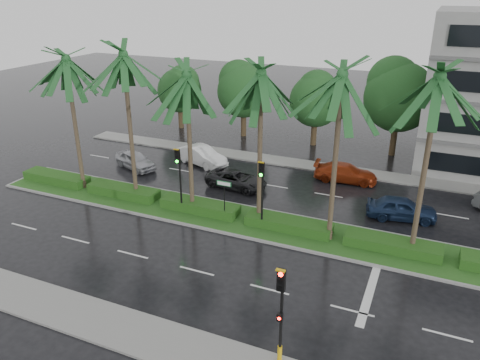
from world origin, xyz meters
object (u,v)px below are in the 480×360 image
at_px(car_darkgrey, 236,179).
at_px(car_white, 202,156).
at_px(signal_near, 281,312).
at_px(car_red, 345,173).
at_px(street_sign, 224,191).
at_px(car_blue, 402,208).
at_px(car_silver, 135,160).
at_px(signal_median_left, 179,171).

bearing_deg(car_darkgrey, car_white, 60.23).
bearing_deg(car_white, car_darkgrey, -105.97).
height_order(signal_near, car_white, signal_near).
distance_m(signal_near, car_red, 19.56).
bearing_deg(street_sign, car_blue, 25.78).
xyz_separation_m(car_silver, car_red, (16.00, 4.07, -0.01)).
height_order(street_sign, car_red, street_sign).
xyz_separation_m(street_sign, car_blue, (10.00, 4.83, -1.40)).
height_order(car_silver, car_darkgrey, car_silver).
height_order(street_sign, car_silver, street_sign).
bearing_deg(car_silver, car_darkgrey, -69.95).
height_order(signal_near, car_blue, signal_near).
bearing_deg(signal_near, car_silver, 138.75).
xyz_separation_m(signal_near, car_white, (-13.00, 18.21, -1.75)).
xyz_separation_m(signal_near, car_blue, (3.00, 14.70, -1.78)).
relative_size(signal_median_left, street_sign, 1.68).
bearing_deg(car_white, signal_near, -125.44).
bearing_deg(signal_median_left, street_sign, 3.47).
distance_m(street_sign, car_red, 11.11).
distance_m(signal_near, car_blue, 15.11).
bearing_deg(signal_median_left, car_darkgrey, 74.40).
distance_m(car_darkgrey, car_red, 8.25).
bearing_deg(car_darkgrey, car_silver, 93.43).
relative_size(car_silver, car_blue, 0.95).
bearing_deg(car_blue, car_red, 33.50).
distance_m(street_sign, car_white, 10.37).
bearing_deg(car_red, street_sign, 145.03).
xyz_separation_m(signal_median_left, street_sign, (3.00, 0.18, -0.87)).
distance_m(car_white, car_red, 11.56).
relative_size(street_sign, car_blue, 0.61).
relative_size(signal_near, street_sign, 1.68).
relative_size(car_silver, car_red, 0.87).
height_order(signal_median_left, car_red, signal_median_left).
height_order(car_silver, car_red, car_silver).
height_order(car_silver, car_blue, car_blue).
bearing_deg(car_red, car_darkgrey, 116.88).
relative_size(signal_near, car_red, 0.94).
height_order(signal_near, signal_median_left, signal_median_left).
relative_size(signal_near, car_darkgrey, 0.96).
height_order(street_sign, car_darkgrey, street_sign).
xyz_separation_m(car_darkgrey, car_blue, (11.50, -0.36, 0.10)).
relative_size(car_red, car_blue, 1.09).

